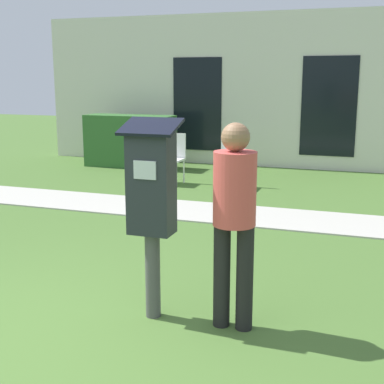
{
  "coord_description": "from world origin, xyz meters",
  "views": [
    {
      "loc": [
        2.36,
        -2.85,
        1.9
      ],
      "look_at": [
        1.07,
        0.86,
        1.05
      ],
      "focal_mm": 50.0,
      "sensor_mm": 36.0,
      "label": 1
    }
  ],
  "objects": [
    {
      "name": "building_facade",
      "position": [
        0.0,
        8.46,
        1.6
      ],
      "size": [
        10.0,
        0.26,
        3.2
      ],
      "color": "silver",
      "rests_on": "ground"
    },
    {
      "name": "outdoor_chair_left",
      "position": [
        -1.11,
        6.04,
        0.53
      ],
      "size": [
        0.44,
        0.44,
        0.9
      ],
      "rotation": [
        0.0,
        0.0,
        0.05
      ],
      "color": "white",
      "rests_on": "ground"
    },
    {
      "name": "person_standing",
      "position": [
        1.4,
        0.87,
        0.93
      ],
      "size": [
        0.32,
        0.32,
        1.58
      ],
      "rotation": [
        0.0,
        0.0,
        0.59
      ],
      "color": "black",
      "rests_on": "ground"
    },
    {
      "name": "ground_plane",
      "position": [
        0.0,
        0.0,
        0.0
      ],
      "size": [
        40.0,
        40.0,
        0.0
      ],
      "primitive_type": "plane",
      "color": "#476B2D"
    },
    {
      "name": "hedge_row",
      "position": [
        -2.6,
        7.42,
        0.55
      ],
      "size": [
        1.92,
        0.6,
        1.1
      ],
      "color": "#33662D",
      "rests_on": "ground"
    },
    {
      "name": "sidewalk",
      "position": [
        0.0,
        4.18,
        0.01
      ],
      "size": [
        12.0,
        1.1,
        0.02
      ],
      "color": "#B7B2A8",
      "rests_on": "ground"
    },
    {
      "name": "parking_meter",
      "position": [
        0.74,
        0.85,
        1.02
      ],
      "size": [
        0.44,
        0.31,
        1.59
      ],
      "color": "#4C4C4C",
      "rests_on": "ground"
    },
    {
      "name": "outdoor_chair_middle",
      "position": [
        -0.01,
        6.07,
        0.53
      ],
      "size": [
        0.44,
        0.44,
        0.9
      ],
      "rotation": [
        0.0,
        0.0,
        -0.28
      ],
      "color": "white",
      "rests_on": "ground"
    }
  ]
}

